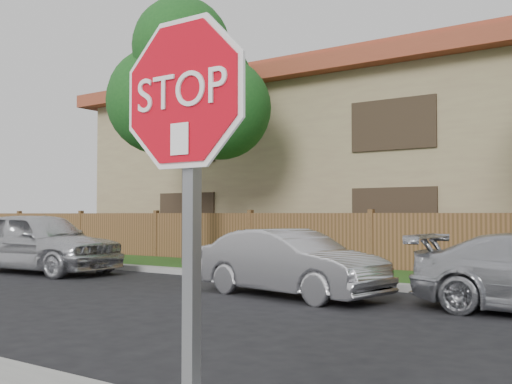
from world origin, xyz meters
The scene contains 5 objects.
far_curb centered at (0.00, 8.15, 0.07)m, with size 70.00×0.30×0.15m, color gray.
tree_left centered at (-8.98, 9.57, 5.22)m, with size 4.80×3.90×7.78m.
stop_sign centered at (0.80, -1.48, 1.83)m, with size 1.01×0.13×2.55m.
sedan_far_left centered at (-11.26, 6.23, 0.83)m, with size 1.95×4.85×1.65m, color silver.
sedan_left centered at (-3.33, 6.15, 0.64)m, with size 1.36×3.90×1.28m, color #ACABB0.
Camera 1 is at (2.68, -3.60, 1.58)m, focal length 42.00 mm.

